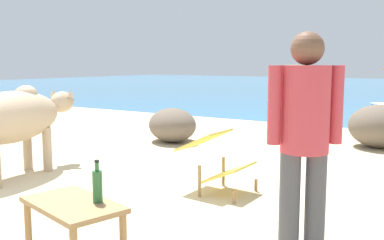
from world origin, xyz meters
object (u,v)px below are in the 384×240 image
at_px(low_bench_table, 73,213).
at_px(deck_chair_near, 216,158).
at_px(bottle, 97,185).
at_px(boat_yellow, 298,82).
at_px(person_standing, 305,133).
at_px(cow, 14,117).

bearing_deg(low_bench_table, deck_chair_near, 106.14).
distance_m(bottle, boat_yellow, 25.10).
xyz_separation_m(deck_chair_near, person_standing, (1.41, -1.27, 0.56)).
distance_m(person_standing, boat_yellow, 24.77).
relative_size(low_bench_table, bottle, 2.85).
height_order(cow, person_standing, person_standing).
bearing_deg(low_bench_table, person_standing, 46.16).
distance_m(cow, person_standing, 3.85).
bearing_deg(deck_chair_near, low_bench_table, -87.82).
height_order(low_bench_table, boat_yellow, boat_yellow).
distance_m(low_bench_table, deck_chair_near, 2.11).
bearing_deg(boat_yellow, deck_chair_near, -26.78).
relative_size(bottle, person_standing, 0.18).
bearing_deg(low_bench_table, bottle, 46.82).
height_order(deck_chair_near, boat_yellow, boat_yellow).
relative_size(cow, deck_chair_near, 2.64).
xyz_separation_m(bottle, person_standing, (1.19, 0.74, 0.36)).
relative_size(deck_chair_near, boat_yellow, 0.22).
height_order(low_bench_table, deck_chair_near, deck_chair_near).
xyz_separation_m(cow, bottle, (2.63, -1.23, -0.16)).
height_order(cow, bottle, cow).
xyz_separation_m(bottle, deck_chair_near, (-0.22, 2.02, -0.20)).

